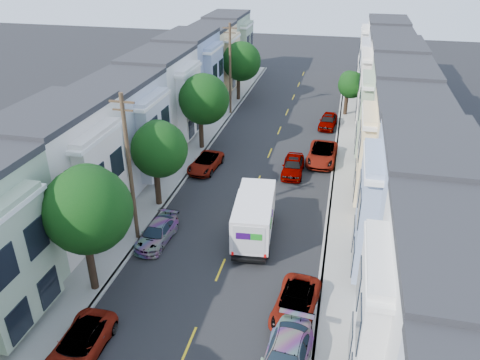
# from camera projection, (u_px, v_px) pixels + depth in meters

# --- Properties ---
(ground) EXTENTS (160.00, 160.00, 0.00)m
(ground) POSITION_uv_depth(u_px,v_px,m) (220.00, 270.00, 28.62)
(ground) COLOR black
(ground) RESTS_ON ground
(road_slab) EXTENTS (12.00, 70.00, 0.02)m
(road_slab) POSITION_uv_depth(u_px,v_px,m) (264.00, 166.00, 41.60)
(road_slab) COLOR black
(road_slab) RESTS_ON ground
(curb_left) EXTENTS (0.30, 70.00, 0.15)m
(curb_left) POSITION_uv_depth(u_px,v_px,m) (199.00, 159.00, 42.77)
(curb_left) COLOR gray
(curb_left) RESTS_ON ground
(curb_right) EXTENTS (0.30, 70.00, 0.15)m
(curb_right) POSITION_uv_depth(u_px,v_px,m) (333.00, 173.00, 40.37)
(curb_right) COLOR gray
(curb_right) RESTS_ON ground
(sidewalk_left) EXTENTS (2.60, 70.00, 0.15)m
(sidewalk_left) POSITION_uv_depth(u_px,v_px,m) (186.00, 158.00, 43.03)
(sidewalk_left) COLOR gray
(sidewalk_left) RESTS_ON ground
(sidewalk_right) EXTENTS (2.60, 70.00, 0.15)m
(sidewalk_right) POSITION_uv_depth(u_px,v_px,m) (348.00, 174.00, 40.11)
(sidewalk_right) COLOR gray
(sidewalk_right) RESTS_ON ground
(centerline) EXTENTS (0.12, 70.00, 0.01)m
(centerline) POSITION_uv_depth(u_px,v_px,m) (264.00, 167.00, 41.61)
(centerline) COLOR gold
(centerline) RESTS_ON ground
(townhouse_row_left) EXTENTS (5.00, 70.00, 8.50)m
(townhouse_row_left) POSITION_uv_depth(u_px,v_px,m) (147.00, 155.00, 43.82)
(townhouse_row_left) COLOR beige
(townhouse_row_left) RESTS_ON ground
(townhouse_row_right) EXTENTS (5.00, 70.00, 8.50)m
(townhouse_row_right) POSITION_uv_depth(u_px,v_px,m) (394.00, 179.00, 39.40)
(townhouse_row_right) COLOR beige
(townhouse_row_right) RESTS_ON ground
(tree_b) EXTENTS (4.70, 4.70, 7.74)m
(tree_b) POSITION_uv_depth(u_px,v_px,m) (86.00, 210.00, 24.54)
(tree_b) COLOR black
(tree_b) RESTS_ON ground
(tree_c) EXTENTS (4.08, 4.08, 6.69)m
(tree_c) POSITION_uv_depth(u_px,v_px,m) (158.00, 150.00, 33.45)
(tree_c) COLOR black
(tree_c) RESTS_ON ground
(tree_d) EXTENTS (4.69, 4.69, 7.29)m
(tree_d) POSITION_uv_depth(u_px,v_px,m) (203.00, 99.00, 42.88)
(tree_d) COLOR black
(tree_d) RESTS_ON ground
(tree_e) EXTENTS (4.70, 4.70, 7.23)m
(tree_e) POSITION_uv_depth(u_px,v_px,m) (241.00, 61.00, 56.46)
(tree_e) COLOR black
(tree_e) RESTS_ON ground
(tree_far_r) EXTENTS (3.01, 3.01, 5.08)m
(tree_far_r) POSITION_uv_depth(u_px,v_px,m) (351.00, 85.00, 52.05)
(tree_far_r) COLOR black
(tree_far_r) RESTS_ON ground
(utility_pole_near) EXTENTS (1.60, 0.26, 10.00)m
(utility_pole_near) POSITION_uv_depth(u_px,v_px,m) (130.00, 170.00, 29.23)
(utility_pole_near) COLOR #42301E
(utility_pole_near) RESTS_ON ground
(utility_pole_far) EXTENTS (1.60, 0.26, 10.00)m
(utility_pole_far) POSITION_uv_depth(u_px,v_px,m) (230.00, 70.00, 51.75)
(utility_pole_far) COLOR #42301E
(utility_pole_far) RESTS_ON ground
(fedex_truck) EXTENTS (2.43, 6.31, 3.03)m
(fedex_truck) POSITION_uv_depth(u_px,v_px,m) (254.00, 216.00, 30.99)
(fedex_truck) COLOR silver
(fedex_truck) RESTS_ON ground
(lead_sedan) EXTENTS (1.89, 4.69, 1.51)m
(lead_sedan) POSITION_uv_depth(u_px,v_px,m) (293.00, 166.00, 39.99)
(lead_sedan) COLOR black
(lead_sedan) RESTS_ON ground
(parked_left_b) EXTENTS (2.20, 4.67, 1.29)m
(parked_left_b) POSITION_uv_depth(u_px,v_px,m) (79.00, 346.00, 22.46)
(parked_left_b) COLOR black
(parked_left_b) RESTS_ON ground
(parked_left_c) EXTENTS (1.94, 4.30, 1.27)m
(parked_left_c) POSITION_uv_depth(u_px,v_px,m) (157.00, 233.00, 31.05)
(parked_left_c) COLOR #9DA0B2
(parked_left_c) RESTS_ON ground
(parked_left_d) EXTENTS (2.48, 4.72, 1.27)m
(parked_left_d) POSITION_uv_depth(u_px,v_px,m) (206.00, 163.00, 40.80)
(parked_left_d) COLOR black
(parked_left_d) RESTS_ON ground
(parked_right_a) EXTENTS (2.53, 5.19, 1.51)m
(parked_right_a) POSITION_uv_depth(u_px,v_px,m) (286.00, 360.00, 21.57)
(parked_right_a) COLOR #3E4145
(parked_right_a) RESTS_ON ground
(parked_right_b) EXTENTS (2.57, 4.83, 1.29)m
(parked_right_b) POSITION_uv_depth(u_px,v_px,m) (296.00, 304.00, 25.02)
(parked_right_b) COLOR white
(parked_right_b) RESTS_ON ground
(parked_right_c) EXTENTS (2.69, 5.52, 1.51)m
(parked_right_c) POSITION_uv_depth(u_px,v_px,m) (322.00, 154.00, 42.19)
(parked_right_c) COLOR black
(parked_right_c) RESTS_ON ground
(parked_right_d) EXTENTS (2.02, 4.54, 1.43)m
(parked_right_d) POSITION_uv_depth(u_px,v_px,m) (328.00, 121.00, 49.95)
(parked_right_d) COLOR black
(parked_right_d) RESTS_ON ground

